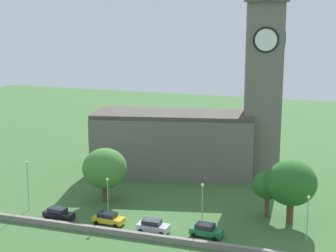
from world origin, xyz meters
TOP-DOWN VIEW (x-y plane):
  - ground_plane at (0.00, 15.00)m, footprint 200.00×200.00m
  - church at (-0.52, 26.30)m, footprint 35.06×16.01m
  - quay_barrier at (0.00, -3.79)m, footprint 50.22×0.70m
  - car_black at (-13.91, -1.36)m, footprint 4.75×2.59m
  - car_yellow at (-6.38, -0.55)m, footprint 4.62×2.51m
  - car_silver at (0.60, -1.33)m, footprint 4.47×2.35m
  - car_green at (7.86, -0.44)m, footprint 4.56×2.63m
  - streetlamp_west_end at (-20.12, 0.73)m, footprint 0.44×0.44m
  - streetlamp_west_mid at (-7.35, 1.49)m, footprint 0.44×0.44m
  - streetlamp_central at (6.67, 1.89)m, footprint 0.44×0.44m
  - streetlamp_east_mid at (20.78, 1.78)m, footprint 0.44×0.44m
  - tree_churchyard at (-10.57, 7.56)m, footprint 6.97×6.97m
  - tree_riverside_east at (14.54, 9.19)m, footprint 4.58×4.58m
  - tree_riverside_west at (17.98, 7.98)m, footprint 7.16×7.16m

SIDE VIEW (x-z plane):
  - ground_plane at x=0.00m, z-range 0.00..0.00m
  - quay_barrier at x=0.00m, z-range 0.00..0.82m
  - car_yellow at x=-6.38m, z-range 0.01..1.66m
  - car_green at x=7.86m, z-range 0.01..1.79m
  - car_black at x=-13.91m, z-range 0.01..1.79m
  - car_silver at x=0.60m, z-range 0.01..1.81m
  - streetlamp_west_mid at x=-7.35m, z-range 1.11..7.22m
  - streetlamp_east_mid at x=20.78m, z-range 1.14..7.62m
  - streetlamp_central at x=6.67m, z-range 1.14..7.74m
  - tree_riverside_east at x=14.54m, z-range 1.37..8.33m
  - streetlamp_west_end at x=-20.12m, z-range 1.22..8.90m
  - tree_churchyard at x=-10.57m, z-range 1.15..9.80m
  - tree_riverside_west at x=17.98m, z-range 1.33..10.53m
  - church at x=-0.52m, z-range -8.15..26.69m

